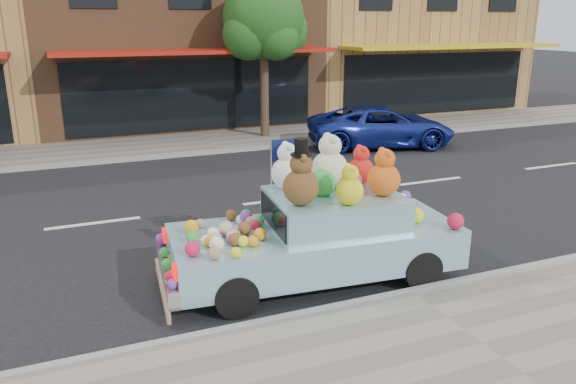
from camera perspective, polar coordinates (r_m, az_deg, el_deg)
name	(u,v)px	position (r m, az deg, el deg)	size (l,w,h in m)	color
ground	(282,200)	(12.51, -0.65, -0.81)	(120.00, 120.00, 0.00)	black
near_sidewalk	(482,347)	(7.38, 19.13, -14.67)	(60.00, 3.00, 0.12)	gray
far_sidewalk	(207,142)	(18.50, -8.19, 5.06)	(60.00, 3.00, 0.12)	gray
near_kerb	(411,293)	(8.39, 12.35, -10.03)	(60.00, 0.12, 0.13)	gray
far_kerb	(220,151)	(17.08, -6.92, 4.13)	(60.00, 0.12, 0.13)	gray
storefront_mid	(168,26)	(23.46, -12.08, 16.17)	(10.00, 9.80, 7.30)	brown
storefront_right	(387,25)	(27.18, 9.99, 16.34)	(10.00, 9.80, 7.30)	#A57A45
street_tree	(264,25)	(18.76, -2.46, 16.56)	(3.00, 2.70, 5.22)	#38281C
car_blue	(381,126)	(18.07, 9.44, 6.58)	(2.11, 4.58, 1.27)	navy
art_car	(317,230)	(8.49, 3.00, -3.83)	(4.62, 2.13, 2.29)	black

